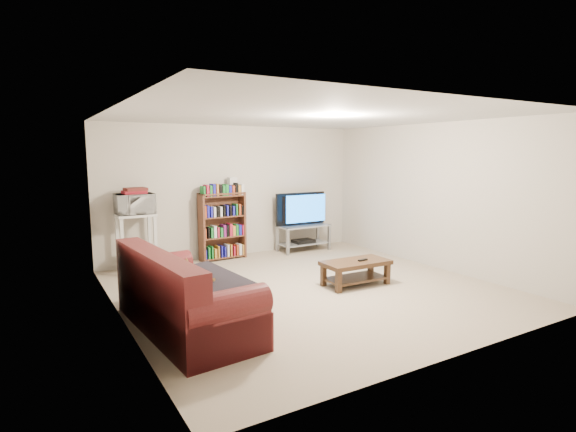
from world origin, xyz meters
TOP-DOWN VIEW (x-y plane):
  - floor at (0.00, 0.00)m, footprint 5.00×5.00m
  - ceiling at (0.00, 0.00)m, footprint 5.00×5.00m
  - wall_back at (0.00, 2.50)m, footprint 5.00×0.00m
  - wall_front at (0.00, -2.50)m, footprint 5.00×0.00m
  - wall_left at (-2.50, 0.00)m, footprint 0.00×5.00m
  - wall_right at (2.50, 0.00)m, footprint 0.00×5.00m
  - sofa at (-2.02, -0.55)m, footprint 1.07×2.14m
  - blanket at (-1.83, -0.68)m, footprint 0.97×1.16m
  - cat at (-1.84, -0.49)m, footprint 0.27×0.58m
  - coffee_table at (0.69, -0.19)m, footprint 1.00×0.52m
  - remote at (0.78, -0.24)m, footprint 0.17×0.06m
  - tv_stand at (1.29, 2.16)m, footprint 1.02×0.47m
  - television at (1.29, 2.16)m, footprint 1.10×0.15m
  - dvd_player at (1.29, 2.16)m, footprint 0.41×0.29m
  - bookshelf at (-0.35, 2.30)m, footprint 0.85×0.30m
  - shelf_clutter at (-0.25, 2.32)m, footprint 0.62×0.21m
  - microwave_stand at (-1.88, 2.18)m, footprint 0.60×0.44m
  - microwave at (-1.88, 2.18)m, footprint 0.59×0.41m
  - game_boxes at (-1.88, 2.18)m, footprint 0.35×0.31m

SIDE VIEW (x-z plane):
  - floor at x=0.00m, z-range 0.00..0.00m
  - dvd_player at x=1.29m, z-range 0.16..0.22m
  - coffee_table at x=0.69m, z-range 0.07..0.43m
  - sofa at x=-2.02m, z-range -0.13..0.75m
  - tv_stand at x=1.29m, z-range 0.09..0.60m
  - remote at x=0.78m, z-range 0.36..0.38m
  - blanket at x=-1.83m, z-range 0.43..0.62m
  - cat at x=-1.84m, z-range 0.50..0.67m
  - microwave_stand at x=-1.88m, z-range 0.13..1.08m
  - bookshelf at x=-0.35m, z-range 0.02..1.23m
  - television at x=1.29m, z-range 0.51..1.14m
  - microwave at x=-1.88m, z-range 0.95..1.27m
  - wall_back at x=0.00m, z-range -1.30..3.70m
  - wall_front at x=0.00m, z-range -1.30..3.70m
  - wall_left at x=-2.50m, z-range -1.30..3.70m
  - wall_right at x=2.50m, z-range -1.30..3.70m
  - game_boxes at x=-1.88m, z-range 1.27..1.32m
  - shelf_clutter at x=-0.25m, z-range 1.17..1.45m
  - ceiling at x=0.00m, z-range 2.40..2.40m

